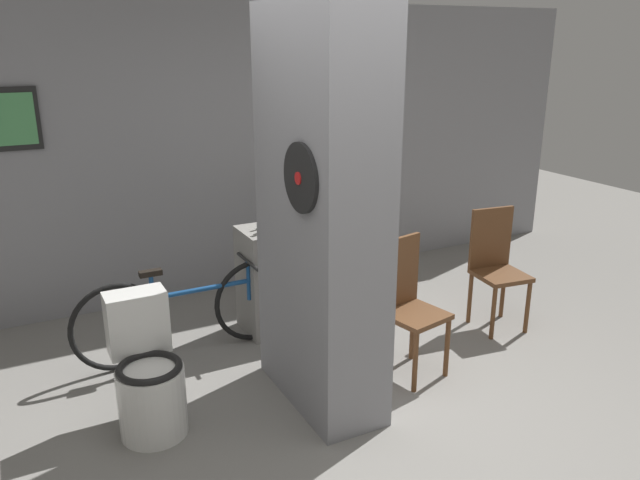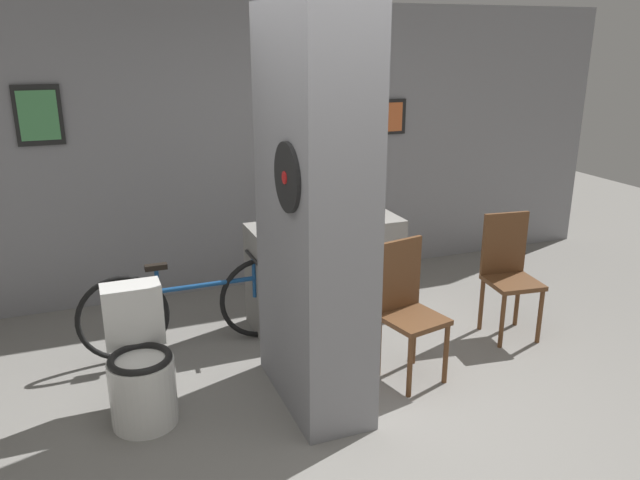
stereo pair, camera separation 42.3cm
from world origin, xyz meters
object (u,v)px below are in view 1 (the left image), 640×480
at_px(chair_by_doorway, 496,264).
at_px(bottle_tall, 276,211).
at_px(toilet, 148,377).
at_px(bicycle, 190,311).
at_px(chair_near_pillar, 408,302).

height_order(chair_by_doorway, bottle_tall, bottle_tall).
distance_m(toilet, bicycle, 0.94).
distance_m(chair_near_pillar, bottle_tall, 1.33).
xyz_separation_m(toilet, chair_by_doorway, (2.87, 0.16, 0.19)).
bearing_deg(chair_near_pillar, toilet, 163.37).
bearing_deg(toilet, chair_by_doorway, 3.19).
relative_size(chair_near_pillar, chair_by_doorway, 1.00).
height_order(chair_by_doorway, bicycle, chair_by_doorway).
distance_m(toilet, chair_near_pillar, 1.80).
bearing_deg(chair_by_doorway, bicycle, 171.97).
relative_size(toilet, chair_near_pillar, 0.84).
bearing_deg(bicycle, chair_near_pillar, -36.26).
distance_m(toilet, chair_by_doorway, 2.88).
bearing_deg(chair_near_pillar, bicycle, 131.78).
xyz_separation_m(chair_near_pillar, chair_by_doorway, (1.09, 0.31, 0.00)).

